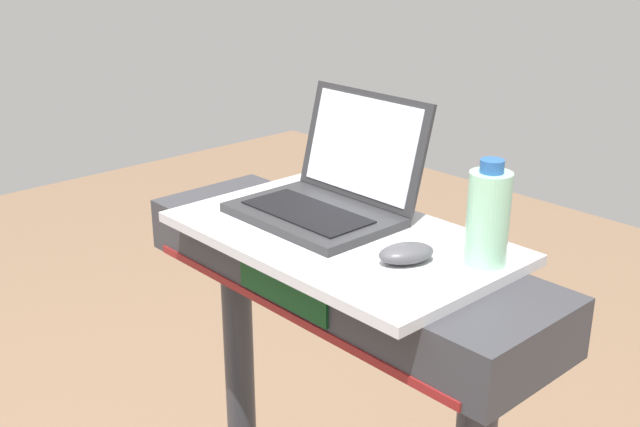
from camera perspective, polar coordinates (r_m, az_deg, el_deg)
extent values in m
cylinder|color=#38383D|center=(1.96, -5.81, -13.76)|extent=(0.07, 0.07, 0.85)
cube|color=#38383D|center=(1.50, 1.41, -4.03)|extent=(0.90, 0.28, 0.11)
cube|color=#0C3F19|center=(1.41, -2.80, -5.65)|extent=(0.24, 0.01, 0.06)
cube|color=maroon|center=(1.43, -2.74, -7.26)|extent=(0.81, 0.00, 0.02)
cube|color=silver|center=(1.47, 1.44, -1.73)|extent=(0.65, 0.39, 0.02)
cube|color=#2D2D30|center=(1.53, -0.51, -0.10)|extent=(0.32, 0.22, 0.02)
cube|color=black|center=(1.51, -0.98, 0.12)|extent=(0.26, 0.12, 0.00)
cube|color=#2D2D30|center=(1.58, 3.18, 4.99)|extent=(0.32, 0.06, 0.21)
cube|color=white|center=(1.58, 3.05, 5.00)|extent=(0.28, 0.05, 0.19)
ellipsoid|color=#4C4C51|center=(1.34, 6.34, -2.91)|extent=(0.09, 0.12, 0.03)
cylinder|color=#9EDBB2|center=(1.34, 12.20, -0.37)|extent=(0.07, 0.07, 0.16)
cylinder|color=#2659A5|center=(1.31, 12.49, 3.41)|extent=(0.04, 0.04, 0.02)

